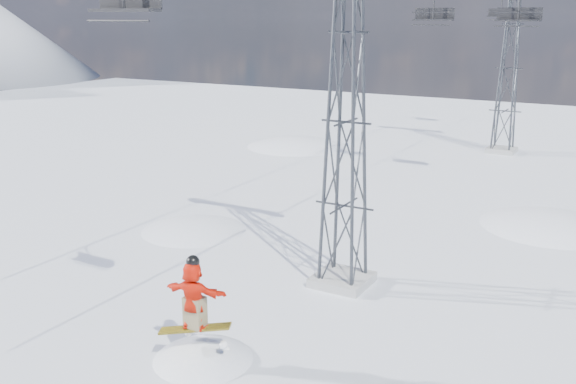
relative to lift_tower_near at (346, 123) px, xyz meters
name	(u,v)px	position (x,y,z in m)	size (l,w,h in m)	color
snow_terrain	(348,337)	(-5.57, 13.24, -15.06)	(39.00, 37.00, 22.00)	white
lift_tower_near	(346,123)	(0.00, 0.00, 0.00)	(5.20, 1.80, 11.43)	#999999
lift_tower_far	(509,69)	(0.00, 25.00, 0.00)	(5.20, 1.80, 11.43)	#999999
lift_chair_near	(126,1)	(-2.20, -7.16, 3.57)	(1.83, 0.53, 2.26)	black
lift_chair_mid	(519,16)	(2.20, 14.77, 3.28)	(2.11, 0.61, 2.62)	black
lift_chair_far	(434,15)	(-2.20, 15.54, 3.30)	(2.09, 0.60, 2.60)	black
lift_chair_extra	(501,13)	(-2.20, 31.87, 3.47)	(1.93, 0.56, 2.39)	black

